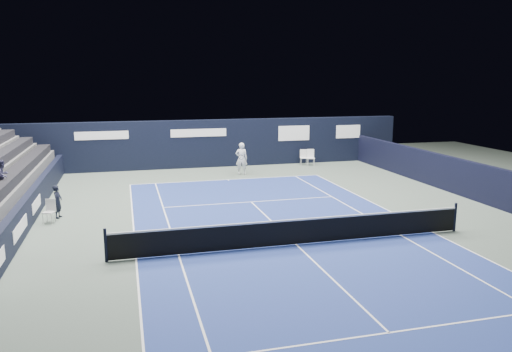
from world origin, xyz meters
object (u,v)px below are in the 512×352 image
(line_judge_chair, at_px, (50,209))
(tennis_net, at_px, (296,231))
(folding_chair_back_a, at_px, (303,155))
(folding_chair_back_b, at_px, (311,156))
(tennis_player, at_px, (241,159))

(line_judge_chair, relative_size, tennis_net, 0.07)
(folding_chair_back_a, relative_size, tennis_net, 0.08)
(folding_chair_back_a, bearing_deg, tennis_net, -100.40)
(tennis_net, bearing_deg, folding_chair_back_a, 68.97)
(folding_chair_back_a, distance_m, line_judge_chair, 18.06)
(folding_chair_back_b, distance_m, line_judge_chair, 18.12)
(folding_chair_back_b, xyz_separation_m, tennis_player, (-5.23, -1.96, 0.36))
(folding_chair_back_a, relative_size, tennis_player, 0.53)
(folding_chair_back_b, height_order, tennis_net, tennis_net)
(folding_chair_back_b, xyz_separation_m, tennis_net, (-6.37, -15.23, -0.11))
(folding_chair_back_a, relative_size, folding_chair_back_b, 0.95)
(folding_chair_back_b, xyz_separation_m, line_judge_chair, (-15.10, -10.02, -0.08))
(tennis_player, bearing_deg, line_judge_chair, -140.76)
(folding_chair_back_a, xyz_separation_m, line_judge_chair, (-14.74, -10.44, -0.15))
(folding_chair_back_a, distance_m, tennis_player, 5.44)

